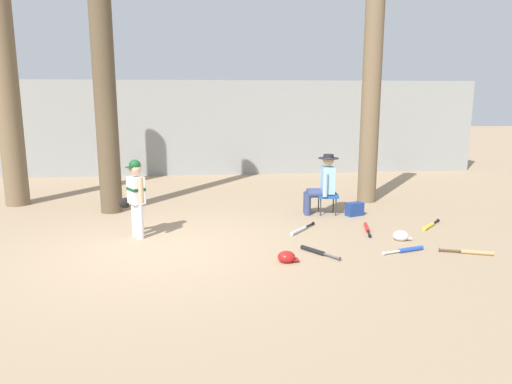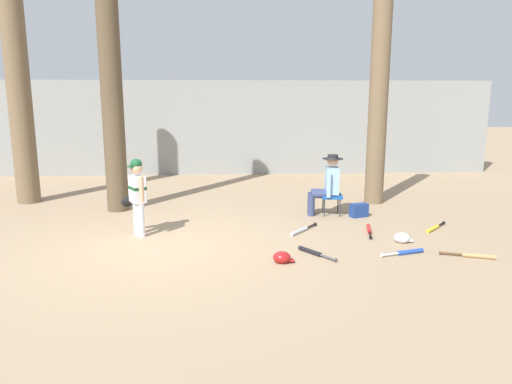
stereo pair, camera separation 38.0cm
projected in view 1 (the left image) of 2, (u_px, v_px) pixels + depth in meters
ground_plane at (161, 251)px, 7.16m from camera, size 60.00×60.00×0.00m
concrete_back_wall at (182, 128)px, 14.05m from camera, size 18.00×0.36×2.79m
tree_near_player at (103, 69)px, 9.07m from camera, size 0.63×0.63×6.30m
tree_behind_spectator at (371, 103)px, 10.17m from camera, size 0.63×0.63×4.99m
young_ballplayer at (135, 193)px, 7.71m from camera, size 0.50×0.52×1.31m
folding_stool at (327, 196)px, 9.36m from camera, size 0.44×0.44×0.41m
seated_spectator at (323, 182)px, 9.31m from camera, size 0.67×0.54×1.20m
handbag_beside_stool at (355, 209)px, 9.28m from camera, size 0.38×0.29×0.26m
tree_far_left at (6, 78)px, 9.73m from camera, size 0.68×0.68×6.04m
bat_black_composite at (316, 251)px, 7.03m from camera, size 0.48×0.63×0.07m
bat_blue_youth at (408, 250)px, 7.10m from camera, size 0.71×0.26×0.07m
bat_red_barrel at (367, 228)px, 8.27m from camera, size 0.24×0.77×0.07m
bat_yellow_trainer at (430, 226)px, 8.44m from camera, size 0.58×0.59×0.07m
bat_wood_tan at (473, 252)px, 6.99m from camera, size 0.74×0.32×0.07m
bat_aluminum_silver at (300, 230)px, 8.18m from camera, size 0.57×0.68×0.07m
batting_helmet_white at (401, 236)px, 7.68m from camera, size 0.30×0.23×0.17m
batting_helmet_red at (287, 257)px, 6.65m from camera, size 0.30×0.23×0.17m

